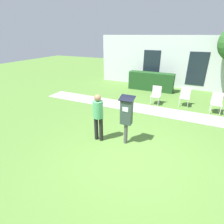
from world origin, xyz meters
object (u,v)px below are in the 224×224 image
at_px(outdoor_chair_middle, 185,95).
at_px(outdoor_chair_left, 156,94).
at_px(person_standing, 98,114).
at_px(parking_meter, 126,114).
at_px(outdoor_chair_right, 217,101).

bearing_deg(outdoor_chair_middle, outdoor_chair_left, -165.42).
relative_size(person_standing, outdoor_chair_left, 1.76).
distance_m(parking_meter, outdoor_chair_right, 4.85).
bearing_deg(outdoor_chair_middle, parking_meter, -108.89).
xyz_separation_m(outdoor_chair_left, outdoor_chair_middle, (1.33, 0.35, 0.00)).
xyz_separation_m(person_standing, outdoor_chair_right, (3.64, 4.15, -0.40)).
xyz_separation_m(parking_meter, outdoor_chair_left, (0.11, 3.94, -0.49)).
bearing_deg(person_standing, parking_meter, -4.15).
bearing_deg(outdoor_chair_right, parking_meter, -120.52).
xyz_separation_m(parking_meter, person_standing, (-0.87, -0.20, -0.09)).
relative_size(outdoor_chair_left, outdoor_chair_middle, 1.00).
bearing_deg(parking_meter, outdoor_chair_right, 55.05).
height_order(outdoor_chair_left, outdoor_chair_right, same).
xyz_separation_m(parking_meter, outdoor_chair_right, (2.77, 3.96, -0.49)).
relative_size(parking_meter, outdoor_chair_middle, 1.77).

